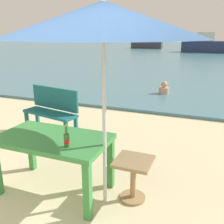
# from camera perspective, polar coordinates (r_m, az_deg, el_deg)

# --- Properties ---
(sea_water) EXTENTS (120.00, 50.00, 0.08)m
(sea_water) POSITION_cam_1_polar(r_m,az_deg,el_deg) (31.28, 19.11, 12.81)
(sea_water) COLOR teal
(sea_water) RESTS_ON ground_plane
(picnic_table_green) EXTENTS (1.40, 0.80, 0.76)m
(picnic_table_green) POSITION_cam_1_polar(r_m,az_deg,el_deg) (3.32, -12.95, -7.17)
(picnic_table_green) COLOR #3D8C42
(picnic_table_green) RESTS_ON ground_plane
(beer_bottle_amber) EXTENTS (0.07, 0.07, 0.26)m
(beer_bottle_amber) POSITION_cam_1_polar(r_m,az_deg,el_deg) (2.93, -10.06, -5.99)
(beer_bottle_amber) COLOR #2D662D
(beer_bottle_amber) RESTS_ON picnic_table_green
(patio_umbrella) EXTENTS (2.10, 2.10, 2.30)m
(patio_umbrella) POSITION_cam_1_polar(r_m,az_deg,el_deg) (2.71, -1.93, 19.78)
(patio_umbrella) COLOR silver
(patio_umbrella) RESTS_ON ground_plane
(side_table_wood) EXTENTS (0.44, 0.44, 0.54)m
(side_table_wood) POSITION_cam_1_polar(r_m,az_deg,el_deg) (3.22, 4.77, -13.52)
(side_table_wood) COLOR #9E7A51
(side_table_wood) RESTS_ON ground_plane
(bench_teal_center) EXTENTS (1.25, 0.59, 0.95)m
(bench_teal_center) POSITION_cam_1_polar(r_m,az_deg,el_deg) (5.28, -13.21, 0.80)
(bench_teal_center) COLOR #196066
(bench_teal_center) RESTS_ON ground_plane
(swimmer_person) EXTENTS (0.34, 0.34, 0.41)m
(swimmer_person) POSITION_cam_1_polar(r_m,az_deg,el_deg) (8.57, 11.52, 5.11)
(swimmer_person) COLOR tan
(swimmer_person) RESTS_ON sea_water
(boat_tanker) EXTENTS (5.37, 1.46, 1.95)m
(boat_tanker) POSITION_cam_1_polar(r_m,az_deg,el_deg) (27.95, 20.82, 13.74)
(boat_tanker) COLOR navy
(boat_tanker) RESTS_ON sea_water
(boat_fishing_trawler) EXTENTS (3.80, 1.04, 1.38)m
(boat_fishing_trawler) POSITION_cam_1_polar(r_m,az_deg,el_deg) (33.34, 7.65, 14.73)
(boat_fishing_trawler) COLOR #38383F
(boat_fishing_trawler) RESTS_ON sea_water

